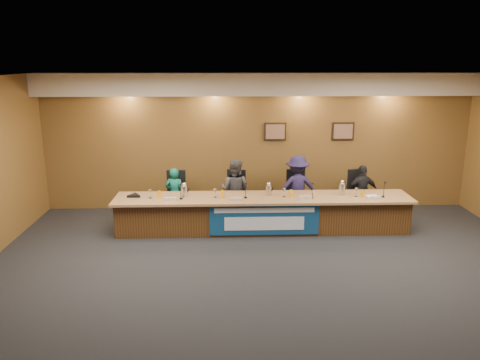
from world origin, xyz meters
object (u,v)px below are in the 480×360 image
object	(u,v)px
carafe_right	(342,189)
panelist_a	(175,194)
office_chair_b	(235,198)
dais_body	(263,214)
panelist_c	(297,188)
banner	(264,220)
carafe_mid	(269,190)
panelist_d	(362,192)
office_chair_d	(360,197)
speakerphone	(134,196)
panelist_b	(235,190)
office_chair_a	(176,198)
office_chair_c	(296,197)
carafe_left	(184,191)

from	to	relation	value
carafe_right	panelist_a	bearing A→B (deg)	169.20
panelist_a	office_chair_b	world-z (taller)	panelist_a
dais_body	panelist_c	size ratio (longest dim) A/B	4.12
banner	panelist_c	size ratio (longest dim) A/B	1.51
carafe_mid	carafe_right	xyz separation A→B (m)	(1.52, -0.02, 0.01)
panelist_d	carafe_mid	size ratio (longest dim) A/B	5.51
panelist_a	office_chair_d	world-z (taller)	panelist_a
panelist_a	speakerphone	bearing A→B (deg)	53.03
panelist_b	speakerphone	xyz separation A→B (m)	(-2.09, -0.65, 0.09)
panelist_a	carafe_right	xyz separation A→B (m)	(3.53, -0.67, 0.28)
panelist_d	carafe_mid	xyz separation A→B (m)	(-2.16, -0.66, 0.25)
carafe_mid	speakerphone	xyz separation A→B (m)	(-2.77, 0.00, -0.09)
panelist_c	dais_body	bearing A→B (deg)	35.39
panelist_b	office_chair_d	bearing A→B (deg)	-155.94
office_chair_a	carafe_right	distance (m)	3.64
dais_body	panelist_d	xyz separation A→B (m)	(2.28, 0.69, 0.26)
carafe_mid	office_chair_c	bearing A→B (deg)	47.39
dais_body	carafe_left	xyz separation A→B (m)	(-1.62, -0.02, 0.52)
office_chair_a	office_chair_d	bearing A→B (deg)	1.21
panelist_c	office_chair_a	xyz separation A→B (m)	(-2.70, 0.10, -0.25)
office_chair_c	panelist_c	bearing A→B (deg)	-87.65
panelist_a	office_chair_c	size ratio (longest dim) A/B	2.50
office_chair_a	speakerphone	size ratio (longest dim) A/B	1.50
office_chair_a	carafe_right	bearing A→B (deg)	-11.15
panelist_d	office_chair_a	xyz separation A→B (m)	(-4.17, 0.10, -0.13)
carafe_right	office_chair_c	bearing A→B (deg)	136.93
dais_body	office_chair_d	distance (m)	2.42
banner	office_chair_d	size ratio (longest dim) A/B	4.58
banner	carafe_mid	size ratio (longest dim) A/B	9.87
panelist_a	carafe_mid	xyz separation A→B (m)	(2.01, -0.66, 0.26)
panelist_c	panelist_d	bearing A→B (deg)	175.41
dais_body	panelist_c	bearing A→B (deg)	39.98
speakerphone	panelist_c	bearing A→B (deg)	10.66
office_chair_b	speakerphone	distance (m)	2.24
banner	panelist_b	size ratio (longest dim) A/B	1.60
carafe_left	carafe_right	world-z (taller)	carafe_right
banner	office_chair_d	xyz separation A→B (m)	(2.28, 1.20, 0.10)
office_chair_c	carafe_mid	world-z (taller)	carafe_mid
panelist_d	office_chair_c	bearing A→B (deg)	-9.86
panelist_a	office_chair_a	bearing A→B (deg)	-77.49
banner	panelist_a	world-z (taller)	panelist_a
banner	panelist_d	world-z (taller)	panelist_d
panelist_a	carafe_right	size ratio (longest dim) A/B	4.77
carafe_left	carafe_mid	size ratio (longest dim) A/B	1.06
office_chair_a	speakerphone	world-z (taller)	speakerphone
office_chair_b	office_chair_c	xyz separation A→B (m)	(1.38, 0.00, 0.00)
dais_body	office_chair_a	xyz separation A→B (m)	(-1.89, 0.79, 0.13)
panelist_c	carafe_mid	world-z (taller)	panelist_c
panelist_d	office_chair_d	world-z (taller)	panelist_d
dais_body	office_chair_c	bearing A→B (deg)	43.86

